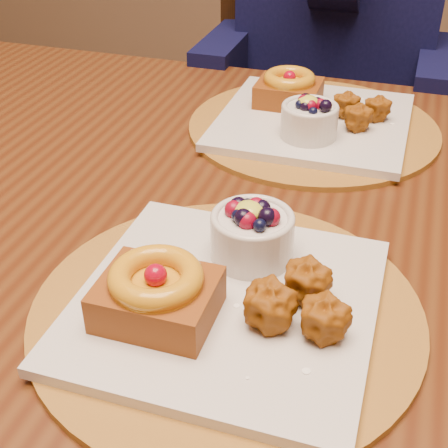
# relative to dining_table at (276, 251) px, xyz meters

# --- Properties ---
(dining_table) EXTENTS (1.60, 0.90, 0.76)m
(dining_table) POSITION_rel_dining_table_xyz_m (0.00, 0.00, 0.00)
(dining_table) COLOR #3C1A0A
(dining_table) RESTS_ON ground
(place_setting_near) EXTENTS (0.38, 0.38, 0.08)m
(place_setting_near) POSITION_rel_dining_table_xyz_m (-0.00, -0.22, 0.10)
(place_setting_near) COLOR brown
(place_setting_near) RESTS_ON dining_table
(place_setting_far) EXTENTS (0.38, 0.38, 0.08)m
(place_setting_far) POSITION_rel_dining_table_xyz_m (-0.00, 0.22, 0.10)
(place_setting_far) COLOR brown
(place_setting_far) RESTS_ON dining_table
(chair_far) EXTENTS (0.60, 0.60, 0.99)m
(chair_far) POSITION_rel_dining_table_xyz_m (-0.03, 0.62, -0.13)
(chair_far) COLOR black
(chair_far) RESTS_ON ground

